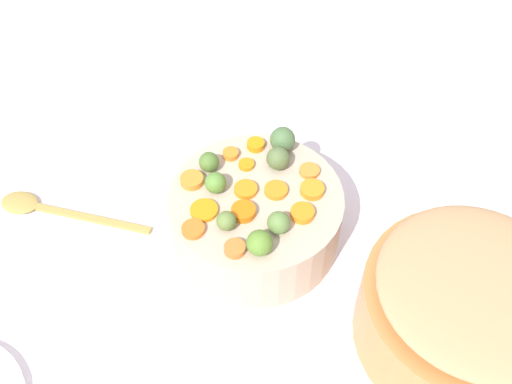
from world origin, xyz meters
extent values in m
cube|color=white|center=(0.00, 0.00, 0.01)|extent=(2.40, 2.40, 0.02)
cylinder|color=#BAA88F|center=(-0.03, -0.01, 0.07)|extent=(0.26, 0.26, 0.10)
cylinder|color=#CC7C3F|center=(-0.15, 0.29, 0.08)|extent=(0.28, 0.28, 0.11)
ellipsoid|color=tan|center=(-0.15, 0.29, 0.15)|extent=(0.26, 0.26, 0.04)
cylinder|color=orange|center=(-0.03, -0.03, 0.12)|extent=(0.04, 0.04, 0.01)
cylinder|color=orange|center=(-0.09, -0.09, 0.13)|extent=(0.03, 0.03, 0.01)
cylinder|color=orange|center=(0.00, 0.01, 0.13)|extent=(0.05, 0.05, 0.01)
cylinder|color=orange|center=(-0.07, 0.06, 0.13)|extent=(0.05, 0.05, 0.01)
cylinder|color=orange|center=(0.03, -0.09, 0.13)|extent=(0.05, 0.05, 0.01)
cylinder|color=orange|center=(-0.06, 0.00, 0.12)|extent=(0.04, 0.04, 0.01)
cylinder|color=orange|center=(-0.05, -0.10, 0.12)|extent=(0.03, 0.03, 0.01)
cylinder|color=orange|center=(0.07, -0.01, 0.12)|extent=(0.03, 0.03, 0.01)
cylinder|color=orange|center=(-0.13, 0.00, 0.12)|extent=(0.04, 0.04, 0.01)
cylinder|color=orange|center=(-0.11, 0.03, 0.13)|extent=(0.05, 0.05, 0.01)
cylinder|color=orange|center=(-0.06, -0.07, 0.12)|extent=(0.03, 0.03, 0.01)
cylinder|color=orange|center=(0.05, 0.05, 0.13)|extent=(0.03, 0.03, 0.01)
cylinder|color=orange|center=(0.04, -0.03, 0.12)|extent=(0.05, 0.05, 0.01)
sphere|color=#4A6D3F|center=(-0.13, -0.06, 0.14)|extent=(0.04, 0.04, 0.04)
sphere|color=#578735|center=(0.01, -0.06, 0.14)|extent=(0.03, 0.03, 0.03)
sphere|color=#5A852E|center=(0.02, 0.07, 0.14)|extent=(0.04, 0.04, 0.04)
sphere|color=#536B3A|center=(-0.10, -0.04, 0.14)|extent=(0.04, 0.04, 0.04)
sphere|color=olive|center=(0.03, 0.01, 0.13)|extent=(0.03, 0.03, 0.03)
sphere|color=#4C712E|center=(-0.01, -0.10, 0.14)|extent=(0.03, 0.03, 0.03)
sphere|color=#5D813F|center=(-0.02, 0.06, 0.14)|extent=(0.03, 0.03, 0.03)
cube|color=#AB9046|center=(0.16, -0.20, 0.02)|extent=(0.14, 0.17, 0.01)
ellipsoid|color=#AB9046|center=(0.24, -0.30, 0.03)|extent=(0.08, 0.08, 0.01)
camera|label=1|loc=(0.29, 0.42, 0.77)|focal=40.59mm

